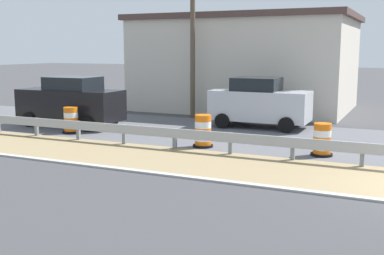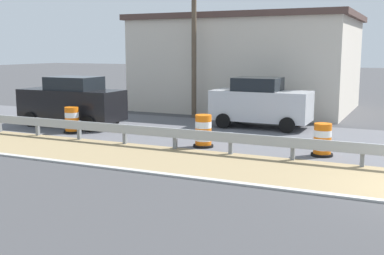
% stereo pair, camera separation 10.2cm
% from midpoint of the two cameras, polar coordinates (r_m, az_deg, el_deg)
% --- Properties ---
extents(guardrail_median, '(0.18, 40.34, 0.71)m').
position_cam_midpoint_polar(guardrail_median, '(14.79, 15.39, -2.16)').
color(guardrail_median, '#999EA3').
rests_on(guardrail_median, ground).
extents(traffic_barrel_nearest, '(0.69, 0.69, 1.04)m').
position_cam_midpoint_polar(traffic_barrel_nearest, '(15.84, 14.91, -1.57)').
color(traffic_barrel_nearest, orange).
rests_on(traffic_barrel_nearest, ground).
extents(traffic_barrel_close, '(0.70, 0.70, 1.12)m').
position_cam_midpoint_polar(traffic_barrel_close, '(16.67, 1.13, -0.58)').
color(traffic_barrel_close, orange).
rests_on(traffic_barrel_close, ground).
extents(traffic_barrel_mid, '(0.70, 0.70, 1.04)m').
position_cam_midpoint_polar(traffic_barrel_mid, '(20.11, -14.22, 0.72)').
color(traffic_barrel_mid, orange).
rests_on(traffic_barrel_mid, ground).
extents(car_lead_near_lane, '(1.97, 4.68, 2.17)m').
position_cam_midpoint_polar(car_lead_near_lane, '(21.75, -14.24, 2.97)').
color(car_lead_near_lane, black).
rests_on(car_lead_near_lane, ground).
extents(car_trailing_near_lane, '(2.03, 4.18, 2.15)m').
position_cam_midpoint_polar(car_trailing_near_lane, '(21.00, 7.82, 2.92)').
color(car_trailing_near_lane, silver).
rests_on(car_trailing_near_lane, ground).
extents(roadside_shop_near, '(8.32, 11.68, 5.16)m').
position_cam_midpoint_polar(roadside_shop_near, '(27.74, 6.39, 7.62)').
color(roadside_shop_near, beige).
rests_on(roadside_shop_near, ground).
extents(utility_pole_near, '(0.24, 1.80, 8.35)m').
position_cam_midpoint_polar(utility_pole_near, '(23.76, -0.04, 11.60)').
color(utility_pole_near, brown).
rests_on(utility_pole_near, ground).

